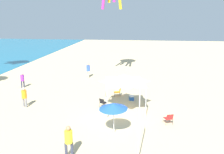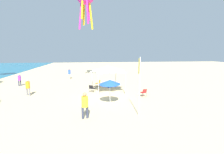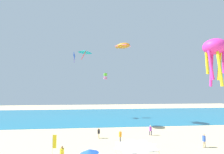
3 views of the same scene
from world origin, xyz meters
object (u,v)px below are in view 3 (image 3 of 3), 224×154
(person_by_tent, at_px, (120,135))
(kite_turtle_orange, at_px, (123,46))
(person_kite_handler, at_px, (99,132))
(person_far_stroller, at_px, (204,139))
(person_near_umbrella, at_px, (150,129))
(banner_flag, at_px, (53,154))
(kite_delta_teal, at_px, (85,51))
(person_beachcomber, at_px, (62,153))
(canopy_tent, at_px, (136,144))
(kite_box_lime, at_px, (105,76))
(beach_umbrella, at_px, (89,151))
(kite_diamond_blue, at_px, (74,56))
(kite_octopus_magenta, at_px, (215,49))

(person_by_tent, xyz_separation_m, kite_turtle_orange, (2.41, 12.18, 16.76))
(person_kite_handler, xyz_separation_m, person_far_stroller, (14.20, -5.13, 0.12))
(person_near_umbrella, bearing_deg, banner_flag, 73.92)
(kite_delta_teal, bearing_deg, person_beachcomber, -177.22)
(person_by_tent, distance_m, person_near_umbrella, 6.30)
(canopy_tent, distance_m, kite_delta_teal, 22.96)
(canopy_tent, xyz_separation_m, person_kite_handler, (-3.54, 10.50, -1.71))
(kite_box_lime, bearing_deg, person_by_tent, -6.36)
(beach_umbrella, distance_m, kite_turtle_orange, 26.52)
(person_near_umbrella, xyz_separation_m, kite_turtle_orange, (-3.18, 9.28, 16.82))
(canopy_tent, relative_size, kite_box_lime, 2.14)
(person_beachcomber, bearing_deg, banner_flag, -19.77)
(person_near_umbrella, height_order, person_far_stroller, person_far_stroller)
(person_far_stroller, bearing_deg, kite_diamond_blue, 113.00)
(beach_umbrella, distance_m, kite_octopus_magenta, 18.54)
(person_kite_handler, xyz_separation_m, kite_turtle_orange, (5.59, 10.10, 16.85))
(canopy_tent, xyz_separation_m, kite_turtle_orange, (2.05, 20.61, 15.14))
(person_kite_handler, height_order, person_near_umbrella, person_near_umbrella)
(beach_umbrella, distance_m, person_kite_handler, 10.24)
(banner_flag, height_order, person_kite_handler, banner_flag)
(kite_octopus_magenta, bearing_deg, person_by_tent, -170.33)
(person_kite_handler, bearing_deg, kite_diamond_blue, 8.31)
(person_near_umbrella, relative_size, kite_diamond_blue, 0.53)
(person_by_tent, xyz_separation_m, person_beachcomber, (-7.16, -5.99, 0.05))
(person_kite_handler, bearing_deg, kite_octopus_magenta, -132.84)
(kite_delta_teal, xyz_separation_m, kite_octopus_magenta, (16.88, -15.37, -2.88))
(person_by_tent, bearing_deg, canopy_tent, 25.80)
(banner_flag, distance_m, person_by_tent, 12.18)
(person_kite_handler, xyz_separation_m, kite_delta_teal, (-2.91, 7.29, 14.70))
(person_by_tent, distance_m, kite_diamond_blue, 26.44)
(canopy_tent, distance_m, kite_box_lime, 28.59)
(person_far_stroller, height_order, kite_octopus_magenta, kite_octopus_magenta)
(canopy_tent, bearing_deg, kite_diamond_blue, 110.17)
(person_beachcomber, bearing_deg, person_far_stroller, 78.51)
(banner_flag, relative_size, person_far_stroller, 2.33)
(canopy_tent, bearing_deg, person_far_stroller, 26.74)
(beach_umbrella, height_order, kite_delta_teal, kite_delta_teal)
(person_near_umbrella, height_order, person_beachcomber, person_beachcomber)
(person_by_tent, bearing_deg, kite_box_lime, -152.55)
(canopy_tent, bearing_deg, beach_umbrella, 175.37)
(kite_diamond_blue, relative_size, kite_delta_teal, 0.97)
(banner_flag, distance_m, kite_turtle_orange, 28.39)
(person_by_tent, xyz_separation_m, person_near_umbrella, (5.59, 2.90, -0.06))
(banner_flag, height_order, person_near_umbrella, banner_flag)
(person_near_umbrella, height_order, kite_diamond_blue, kite_diamond_blue)
(canopy_tent, height_order, banner_flag, banner_flag)
(person_by_tent, relative_size, kite_octopus_magenta, 0.30)
(kite_diamond_blue, xyz_separation_m, kite_octopus_magenta, (20.53, -25.06, -3.79))
(kite_turtle_orange, bearing_deg, person_beachcomber, 109.53)
(kite_turtle_orange, height_order, kite_delta_teal, kite_turtle_orange)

